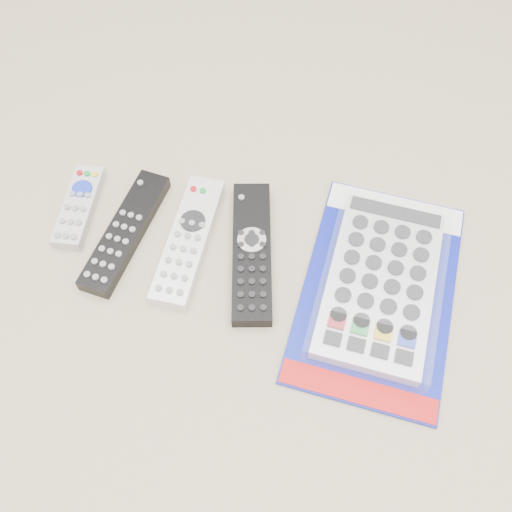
# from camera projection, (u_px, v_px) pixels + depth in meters

# --- Properties ---
(remote_small_grey) EXTENTS (0.04, 0.14, 0.02)m
(remote_small_grey) POSITION_uv_depth(u_px,v_px,m) (79.00, 207.00, 0.83)
(remote_small_grey) COLOR #ACACAE
(remote_small_grey) RESTS_ON ground
(remote_slim_black) EXTENTS (0.09, 0.21, 0.02)m
(remote_slim_black) POSITION_uv_depth(u_px,v_px,m) (125.00, 232.00, 0.81)
(remote_slim_black) COLOR black
(remote_slim_black) RESTS_ON ground
(remote_silver_dvd) EXTENTS (0.07, 0.21, 0.02)m
(remote_silver_dvd) POSITION_uv_depth(u_px,v_px,m) (188.00, 240.00, 0.80)
(remote_silver_dvd) COLOR silver
(remote_silver_dvd) RESTS_ON ground
(remote_large_black) EXTENTS (0.08, 0.23, 0.02)m
(remote_large_black) POSITION_uv_depth(u_px,v_px,m) (252.00, 252.00, 0.79)
(remote_large_black) COLOR black
(remote_large_black) RESTS_ON ground
(jumbo_remote_packaged) EXTENTS (0.24, 0.35, 0.04)m
(jumbo_remote_packaged) POSITION_uv_depth(u_px,v_px,m) (381.00, 282.00, 0.76)
(jumbo_remote_packaged) COLOR #0D1996
(jumbo_remote_packaged) RESTS_ON ground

